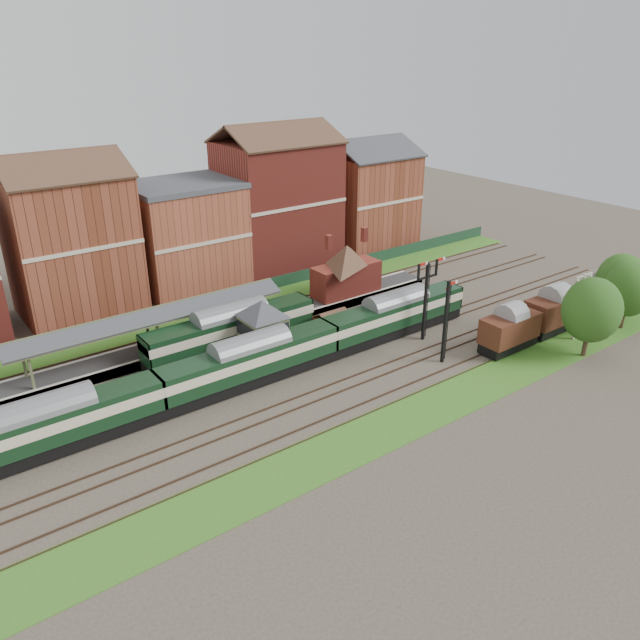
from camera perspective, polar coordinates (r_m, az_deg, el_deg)
ground at (r=57.74m, az=-0.87°, el=-3.99°), size 160.00×160.00×0.00m
grass_back at (r=70.09m, az=-8.54°, el=1.03°), size 90.00×4.50×0.06m
grass_front at (r=49.83m, az=7.34°, el=-9.17°), size 90.00×5.00×0.06m
fence at (r=71.46m, az=-9.35°, el=2.07°), size 90.00×0.12×1.50m
platform at (r=62.75m, az=-9.82°, el=-1.44°), size 55.00×3.40×1.00m
signal_box at (r=57.28m, az=-5.23°, el=-0.77°), size 5.40×5.40×6.00m
brick_hut at (r=62.22m, az=1.11°, el=-0.59°), size 3.20×2.64×2.94m
station_building at (r=69.94m, az=2.43°, el=4.69°), size 8.10×8.10×5.90m
canopy at (r=58.96m, az=-15.26°, el=0.66°), size 26.00×3.89×4.08m
semaphore_bracket at (r=61.32m, az=9.66°, el=2.17°), size 3.60×0.25×8.18m
semaphore_siding at (r=57.35m, az=11.42°, el=-0.08°), size 1.23×0.25×8.00m
yard_lamp at (r=65.66m, az=22.63°, el=1.48°), size 2.60×0.22×7.00m
town_backdrop at (r=75.40m, az=-12.31°, el=8.04°), size 69.00×10.00×16.00m
dmu_train at (r=53.69m, az=-6.32°, el=-3.71°), size 50.33×2.65×3.87m
platform_railcar at (r=59.51m, az=-8.13°, el=-0.83°), size 17.33×2.73×3.99m
goods_van_a at (r=62.04m, az=16.95°, el=-0.85°), size 6.15×2.67×3.73m
goods_van_b at (r=67.39m, az=20.58°, el=0.76°), size 6.53×2.83×3.96m
goods_van_c at (r=74.84m, az=24.45°, el=2.24°), size 5.90×2.56×3.58m
tree_near at (r=72.14m, az=25.81°, el=3.22°), size 5.07×5.07×7.32m
tree_mid at (r=70.32m, az=26.40°, el=2.55°), size 4.96×4.96×7.20m
tree_far at (r=62.28m, az=23.60°, el=0.83°), size 5.34×5.34×7.80m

